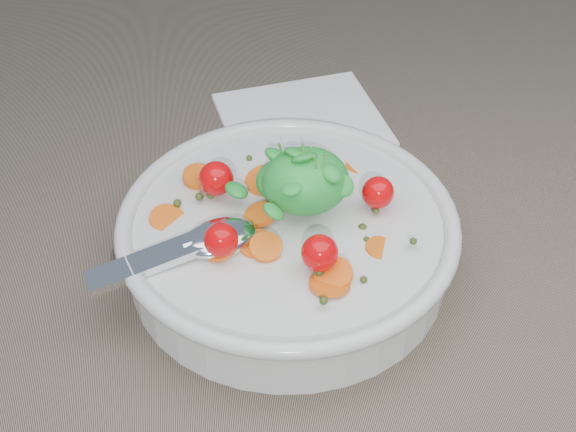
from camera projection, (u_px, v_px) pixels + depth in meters
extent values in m
plane|color=#786956|center=(301.00, 269.00, 0.61)|extent=(6.00, 6.00, 0.00)
cylinder|color=silver|center=(288.00, 244.00, 0.60)|extent=(0.24, 0.24, 0.05)
torus|color=silver|center=(288.00, 222.00, 0.58)|extent=(0.25, 0.25, 0.01)
cylinder|color=silver|center=(288.00, 263.00, 0.61)|extent=(0.12, 0.12, 0.01)
cylinder|color=brown|center=(288.00, 244.00, 0.60)|extent=(0.22, 0.22, 0.03)
cylinder|color=orange|center=(334.00, 274.00, 0.54)|extent=(0.04, 0.04, 0.01)
cylinder|color=orange|center=(330.00, 284.00, 0.53)|extent=(0.03, 0.03, 0.01)
cylinder|color=orange|center=(381.00, 250.00, 0.56)|extent=(0.02, 0.02, 0.01)
cylinder|color=orange|center=(263.00, 184.00, 0.61)|extent=(0.03, 0.03, 0.01)
cylinder|color=orange|center=(220.00, 246.00, 0.56)|extent=(0.03, 0.04, 0.01)
cylinder|color=orange|center=(305.00, 192.00, 0.61)|extent=(0.03, 0.03, 0.01)
cylinder|color=orange|center=(167.00, 219.00, 0.59)|extent=(0.03, 0.03, 0.01)
cylinder|color=orange|center=(257.00, 244.00, 0.56)|extent=(0.03, 0.03, 0.01)
cylinder|color=orange|center=(199.00, 175.00, 0.61)|extent=(0.03, 0.03, 0.01)
cylinder|color=orange|center=(264.00, 181.00, 0.62)|extent=(0.04, 0.04, 0.01)
cylinder|color=orange|center=(359.00, 168.00, 0.64)|extent=(0.03, 0.03, 0.01)
cylinder|color=orange|center=(315.00, 183.00, 0.61)|extent=(0.04, 0.04, 0.01)
cylinder|color=orange|center=(197.00, 177.00, 0.62)|extent=(0.03, 0.03, 0.01)
cylinder|color=orange|center=(266.00, 247.00, 0.56)|extent=(0.03, 0.03, 0.01)
cylinder|color=orange|center=(301.00, 192.00, 0.61)|extent=(0.04, 0.04, 0.01)
cylinder|color=orange|center=(261.00, 214.00, 0.58)|extent=(0.03, 0.03, 0.01)
sphere|color=#344115|center=(223.00, 184.00, 0.61)|extent=(0.01, 0.01, 0.01)
sphere|color=#344115|center=(376.00, 211.00, 0.58)|extent=(0.00, 0.00, 0.00)
sphere|color=#344115|center=(193.00, 175.00, 0.62)|extent=(0.01, 0.01, 0.01)
sphere|color=#344115|center=(319.00, 272.00, 0.54)|extent=(0.01, 0.01, 0.01)
sphere|color=#344115|center=(328.00, 204.00, 0.60)|extent=(0.01, 0.01, 0.01)
sphere|color=#344115|center=(282.00, 188.00, 0.60)|extent=(0.01, 0.01, 0.01)
sphere|color=#344115|center=(211.00, 194.00, 0.60)|extent=(0.01, 0.01, 0.01)
sphere|color=#344115|center=(367.00, 240.00, 0.57)|extent=(0.00, 0.00, 0.00)
sphere|color=#344115|center=(379.00, 206.00, 0.60)|extent=(0.00, 0.00, 0.00)
sphere|color=#344115|center=(250.00, 225.00, 0.57)|extent=(0.01, 0.01, 0.01)
sphere|color=#344115|center=(199.00, 197.00, 0.60)|extent=(0.01, 0.01, 0.01)
sphere|color=#344115|center=(362.00, 228.00, 0.58)|extent=(0.01, 0.01, 0.01)
sphere|color=#344115|center=(324.00, 301.00, 0.52)|extent=(0.01, 0.01, 0.01)
sphere|color=#344115|center=(316.00, 171.00, 0.62)|extent=(0.01, 0.01, 0.01)
sphere|color=#344115|center=(364.00, 280.00, 0.54)|extent=(0.01, 0.01, 0.01)
sphere|color=#344115|center=(177.00, 203.00, 0.59)|extent=(0.01, 0.01, 0.01)
sphere|color=#344115|center=(413.00, 241.00, 0.56)|extent=(0.01, 0.01, 0.01)
sphere|color=#344115|center=(249.00, 158.00, 0.64)|extent=(0.01, 0.01, 0.01)
sphere|color=#CD0408|center=(378.00, 192.00, 0.58)|extent=(0.02, 0.02, 0.02)
sphere|color=#CD0408|center=(300.00, 165.00, 0.61)|extent=(0.02, 0.02, 0.02)
sphere|color=#CD0408|center=(216.00, 178.00, 0.59)|extent=(0.03, 0.03, 0.03)
sphere|color=#CD0408|center=(221.00, 240.00, 0.55)|extent=(0.02, 0.02, 0.02)
sphere|color=#CD0408|center=(320.00, 253.00, 0.54)|extent=(0.03, 0.03, 0.03)
ellipsoid|color=green|center=(305.00, 181.00, 0.57)|extent=(0.06, 0.06, 0.05)
ellipsoid|color=green|center=(281.00, 181.00, 0.58)|extent=(0.04, 0.04, 0.03)
ellipsoid|color=green|center=(284.00, 166.00, 0.58)|extent=(0.01, 0.02, 0.01)
ellipsoid|color=green|center=(298.00, 180.00, 0.56)|extent=(0.03, 0.03, 0.02)
ellipsoid|color=green|center=(325.00, 170.00, 0.57)|extent=(0.02, 0.02, 0.02)
ellipsoid|color=green|center=(280.00, 167.00, 0.58)|extent=(0.02, 0.02, 0.01)
ellipsoid|color=green|center=(307.00, 163.00, 0.59)|extent=(0.03, 0.03, 0.02)
ellipsoid|color=green|center=(307.00, 165.00, 0.56)|extent=(0.03, 0.02, 0.01)
ellipsoid|color=green|center=(296.00, 155.00, 0.59)|extent=(0.02, 0.02, 0.01)
ellipsoid|color=green|center=(330.00, 173.00, 0.55)|extent=(0.02, 0.03, 0.01)
ellipsoid|color=green|center=(304.00, 179.00, 0.57)|extent=(0.02, 0.02, 0.02)
ellipsoid|color=green|center=(313.00, 160.00, 0.57)|extent=(0.02, 0.02, 0.01)
ellipsoid|color=green|center=(298.00, 154.00, 0.56)|extent=(0.03, 0.03, 0.02)
ellipsoid|color=green|center=(296.00, 186.00, 0.56)|extent=(0.02, 0.02, 0.01)
ellipsoid|color=green|center=(316.00, 177.00, 0.57)|extent=(0.03, 0.03, 0.02)
ellipsoid|color=green|center=(341.00, 184.00, 0.56)|extent=(0.03, 0.03, 0.02)
ellipsoid|color=green|center=(236.00, 190.00, 0.58)|extent=(0.02, 0.03, 0.02)
ellipsoid|color=green|center=(304.00, 158.00, 0.56)|extent=(0.03, 0.03, 0.02)
ellipsoid|color=green|center=(299.00, 181.00, 0.57)|extent=(0.02, 0.02, 0.01)
ellipsoid|color=green|center=(304.00, 174.00, 0.56)|extent=(0.03, 0.03, 0.02)
ellipsoid|color=green|center=(304.00, 169.00, 0.57)|extent=(0.02, 0.02, 0.01)
ellipsoid|color=green|center=(292.00, 189.00, 0.55)|extent=(0.02, 0.02, 0.01)
ellipsoid|color=green|center=(273.00, 212.00, 0.55)|extent=(0.02, 0.02, 0.02)
ellipsoid|color=green|center=(278.00, 157.00, 0.58)|extent=(0.02, 0.02, 0.02)
cylinder|color=#4C8C33|center=(305.00, 169.00, 0.56)|extent=(0.01, 0.00, 0.04)
cylinder|color=#4C8C33|center=(285.00, 163.00, 0.57)|extent=(0.01, 0.01, 0.04)
cylinder|color=#4C8C33|center=(307.00, 170.00, 0.56)|extent=(0.01, 0.01, 0.04)
cylinder|color=#4C8C33|center=(317.00, 178.00, 0.56)|extent=(0.01, 0.00, 0.04)
cylinder|color=#4C8C33|center=(320.00, 180.00, 0.56)|extent=(0.01, 0.01, 0.04)
ellipsoid|color=silver|center=(220.00, 238.00, 0.56)|extent=(0.06, 0.05, 0.02)
cube|color=silver|center=(161.00, 257.00, 0.55)|extent=(0.11, 0.05, 0.02)
cylinder|color=silver|center=(197.00, 244.00, 0.56)|extent=(0.02, 0.01, 0.01)
cube|color=white|center=(302.00, 120.00, 0.75)|extent=(0.16, 0.15, 0.01)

